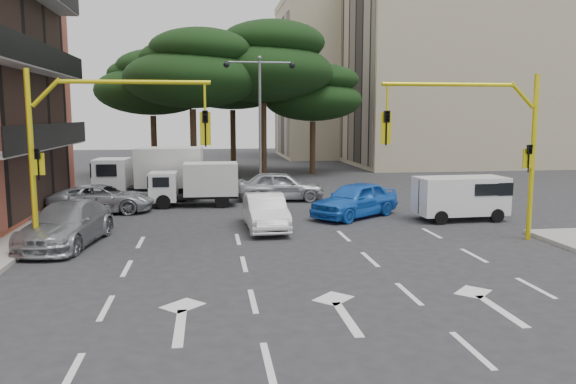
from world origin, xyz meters
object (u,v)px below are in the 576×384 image
Objects in this scene: car_silver_wagon at (67,224)px; van_white at (460,198)px; signal_mast_right at (487,134)px; street_lamp_center at (260,100)px; box_truck_a at (151,174)px; signal_mast_left at (89,136)px; car_silver_cross_b at (281,186)px; car_silver_cross_a at (102,199)px; car_blue_compact at (355,200)px; box_truck_b at (195,185)px; car_white_hatch at (265,212)px.

car_silver_wagon is 1.33× the size of van_white.
street_lamp_center reaches higher than signal_mast_right.
box_truck_a reaches higher than van_white.
car_silver_cross_b is at bearing 54.61° from signal_mast_left.
car_silver_cross_a is 1.02× the size of car_silver_cross_b.
signal_mast_right is 1.05× the size of box_truck_a.
car_silver_cross_b reaches higher than car_blue_compact.
street_lamp_center reaches higher than box_truck_a.
signal_mast_right is 15.65m from street_lamp_center.
car_silver_cross_a is (-14.80, 8.16, -3.23)m from signal_mast_right.
box_truck_a reaches higher than box_truck_b.
car_silver_wagon is 16.01m from van_white.
car_blue_compact is 5.96m from car_silver_cross_b.
signal_mast_left is 8.86m from car_silver_cross_a.
street_lamp_center is 1.82× the size of car_white_hatch.
car_silver_cross_b is at bearing -74.37° from box_truck_b.
signal_mast_left is at bearing -77.29° from van_white.
box_truck_a is at bearing 86.75° from signal_mast_left.
signal_mast_left is at bearing 180.00° from signal_mast_right.
signal_mast_right reaches higher than van_white.
car_silver_cross_b reaches higher than car_silver_wagon.
car_silver_cross_a is (-1.20, 8.16, -3.23)m from signal_mast_left.
box_truck_a is (0.68, 12.01, -2.47)m from signal_mast_left.
car_silver_cross_a is 1.07× the size of box_truck_b.
box_truck_a is at bearing 88.92° from car_silver_wagon.
box_truck_b is at bearing 72.00° from signal_mast_left.
signal_mast_left is 3.66m from car_silver_wagon.
car_silver_cross_b is at bearing -72.49° from car_silver_cross_a.
signal_mast_right is 12.65m from car_silver_cross_b.
car_silver_cross_b is 1.20× the size of van_white.
car_white_hatch is 0.92× the size of car_blue_compact.
box_truck_a is (1.88, 10.55, 0.66)m from car_silver_wagon.
car_silver_cross_b is (0.79, -3.31, -4.64)m from street_lamp_center.
van_white is 12.76m from box_truck_b.
car_blue_compact is 0.81× the size of box_truck_a.
car_silver_cross_b is 0.81× the size of box_truck_a.
box_truck_b is at bearing -133.39° from box_truck_a.
street_lamp_center is 7.27m from box_truck_b.
box_truck_a is at bearing -161.69° from car_blue_compact.
car_blue_compact is at bearing 27.61° from signal_mast_left.
car_blue_compact is (-3.35, 5.36, -3.10)m from signal_mast_right.
signal_mast_right is 8.85m from car_white_hatch.
car_blue_compact is 11.79m from car_silver_cross_a.
box_truck_b is at bearing 137.89° from signal_mast_right.
box_truck_b reaches higher than car_silver_wagon.
van_white is at bearing 15.35° from signal_mast_left.
signal_mast_left is at bearing -115.91° from street_lamp_center.
box_truck_b is (-3.71, -4.50, -4.34)m from street_lamp_center.
street_lamp_center is 13.45m from van_white.
car_white_hatch is 6.93m from box_truck_b.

